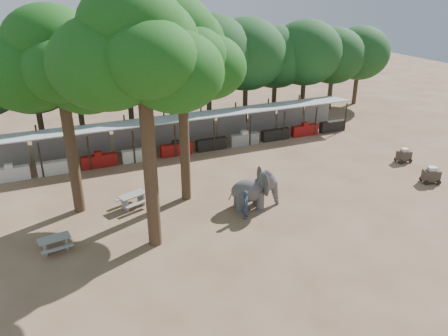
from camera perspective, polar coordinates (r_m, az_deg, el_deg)
name	(u,v)px	position (r m, az deg, el deg)	size (l,w,h in m)	color
ground	(282,237)	(22.52, 7.54, -8.91)	(100.00, 100.00, 0.00)	brown
vendor_stalls	(190,134)	(33.45, -4.51, 4.47)	(28.00, 2.99, 2.80)	#A5A8AC
yard_tree_left	(55,63)	(23.65, -21.17, 12.71)	(7.10, 6.90, 11.02)	#332316
yard_tree_center	(137,52)	(18.98, -11.24, 14.63)	(7.10, 6.90, 12.04)	#332316
yard_tree_back	(177,51)	(23.68, -6.10, 14.94)	(7.10, 6.90, 11.36)	#332316
backdrop_trees	(167,65)	(37.16, -7.45, 13.14)	(46.46, 5.95, 8.33)	#332316
elephant	(255,189)	(24.66, 4.06, -2.79)	(2.98, 2.22, 2.22)	#454343
handler	(246,204)	(23.65, 2.87, -4.78)	(0.59, 0.39, 1.63)	#26384C
picnic_table_near	(55,242)	(22.54, -21.24, -9.03)	(1.63, 1.51, 0.73)	gray
picnic_table_far	(133,199)	(25.39, -11.82, -3.95)	(1.98, 1.88, 0.79)	gray
cart_front	(431,175)	(30.77, 25.44, -0.83)	(1.30, 1.08, 1.09)	#332A21
cart_back	(404,155)	(33.55, 22.44, 1.54)	(1.11, 0.78, 1.03)	#332A21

